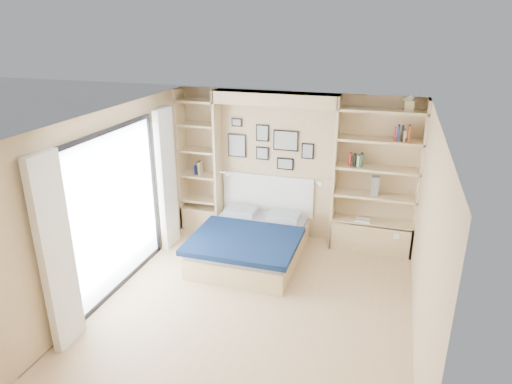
% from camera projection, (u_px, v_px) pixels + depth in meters
% --- Properties ---
extents(ground, '(4.50, 4.50, 0.00)m').
position_uv_depth(ground, '(255.00, 306.00, 6.05)').
color(ground, tan).
rests_on(ground, ground).
extents(room_shell, '(4.50, 4.50, 4.50)m').
position_uv_depth(room_shell, '(260.00, 189.00, 7.14)').
color(room_shell, tan).
rests_on(room_shell, ground).
extents(bed, '(1.61, 1.98, 1.07)m').
position_uv_depth(bed, '(251.00, 242.00, 7.20)').
color(bed, '#CEB281').
rests_on(bed, ground).
extents(photo_gallery, '(1.48, 0.02, 0.82)m').
position_uv_depth(photo_gallery, '(268.00, 145.00, 7.60)').
color(photo_gallery, black).
rests_on(photo_gallery, ground).
extents(reading_lamps, '(1.92, 0.12, 0.15)m').
position_uv_depth(reading_lamps, '(273.00, 178.00, 7.53)').
color(reading_lamps, silver).
rests_on(reading_lamps, ground).
extents(shelf_decor, '(3.53, 0.23, 2.03)m').
position_uv_depth(shelf_decor, '(361.00, 149.00, 7.01)').
color(shelf_decor, '#A51E1E').
rests_on(shelf_decor, ground).
extents(deck, '(3.20, 4.00, 0.05)m').
position_uv_depth(deck, '(32.00, 266.00, 7.04)').
color(deck, brown).
rests_on(deck, ground).
extents(deck_chair, '(0.67, 0.86, 0.76)m').
position_uv_depth(deck_chair, '(93.00, 221.00, 7.74)').
color(deck_chair, tan).
rests_on(deck_chair, ground).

